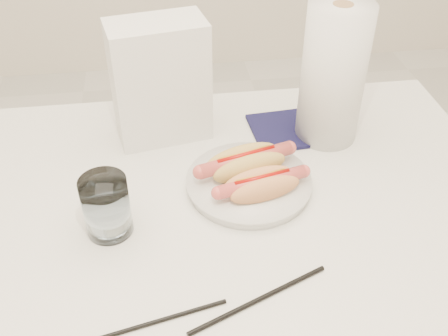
{
  "coord_description": "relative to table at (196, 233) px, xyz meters",
  "views": [
    {
      "loc": [
        -0.04,
        -0.7,
        1.4
      ],
      "look_at": [
        0.06,
        0.03,
        0.82
      ],
      "focal_mm": 42.35,
      "sensor_mm": 36.0,
      "label": 1
    }
  ],
  "objects": [
    {
      "name": "paper_towel_roll",
      "position": [
        0.3,
        0.2,
        0.2
      ],
      "size": [
        0.16,
        0.16,
        0.29
      ],
      "primitive_type": "cylinder",
      "rotation": [
        0.0,
        0.0,
        0.32
      ],
      "color": "silver",
      "rests_on": "table"
    },
    {
      "name": "napkin_box",
      "position": [
        -0.04,
        0.25,
        0.19
      ],
      "size": [
        0.21,
        0.14,
        0.25
      ],
      "primitive_type": "cube",
      "rotation": [
        0.0,
        0.0,
        0.18
      ],
      "color": "silver",
      "rests_on": "table"
    },
    {
      "name": "navy_napkin",
      "position": [
        0.22,
        0.22,
        0.06
      ],
      "size": [
        0.15,
        0.15,
        0.01
      ],
      "primitive_type": "cube",
      "rotation": [
        0.0,
        0.0,
        0.08
      ],
      "color": "black",
      "rests_on": "table"
    },
    {
      "name": "table",
      "position": [
        0.0,
        0.0,
        0.0
      ],
      "size": [
        1.2,
        0.8,
        0.75
      ],
      "color": "silver",
      "rests_on": "ground"
    },
    {
      "name": "hotdog_right",
      "position": [
        0.12,
        0.0,
        0.1
      ],
      "size": [
        0.17,
        0.09,
        0.05
      ],
      "rotation": [
        0.0,
        0.0,
        0.23
      ],
      "color": "#E19257",
      "rests_on": "plate"
    },
    {
      "name": "plate",
      "position": [
        0.11,
        0.05,
        0.07
      ],
      "size": [
        0.28,
        0.28,
        0.02
      ],
      "primitive_type": "cylinder",
      "rotation": [
        0.0,
        0.0,
        0.26
      ],
      "color": "white",
      "rests_on": "table"
    },
    {
      "name": "chopstick_far",
      "position": [
        0.08,
        -0.21,
        0.06
      ],
      "size": [
        0.23,
        0.1,
        0.01
      ],
      "primitive_type": "cylinder",
      "rotation": [
        0.0,
        1.57,
        0.39
      ],
      "color": "black",
      "rests_on": "table"
    },
    {
      "name": "chopstick_near",
      "position": [
        -0.08,
        -0.23,
        0.06
      ],
      "size": [
        0.21,
        0.05,
        0.01
      ],
      "primitive_type": "cylinder",
      "rotation": [
        0.0,
        1.57,
        0.21
      ],
      "color": "black",
      "rests_on": "table"
    },
    {
      "name": "hotdog_left",
      "position": [
        0.1,
        0.07,
        0.1
      ],
      "size": [
        0.19,
        0.11,
        0.05
      ],
      "rotation": [
        0.0,
        0.0,
        0.28
      ],
      "color": "tan",
      "rests_on": "plate"
    },
    {
      "name": "water_glass",
      "position": [
        -0.15,
        -0.03,
        0.11
      ],
      "size": [
        0.08,
        0.08,
        0.11
      ],
      "primitive_type": "cylinder",
      "color": "silver",
      "rests_on": "table"
    }
  ]
}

